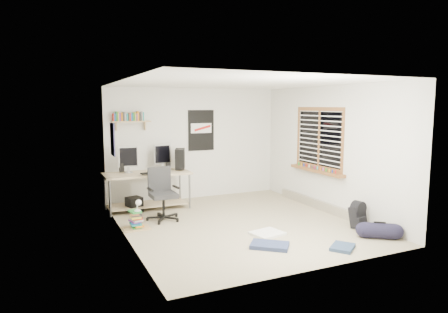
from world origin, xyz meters
name	(u,v)px	position (x,y,z in m)	size (l,w,h in m)	color
floor	(239,224)	(0.00, 0.00, -0.01)	(4.00, 4.50, 0.01)	gray
ceiling	(239,83)	(0.00, 0.00, 2.50)	(4.00, 4.50, 0.01)	white
back_wall	(195,144)	(0.00, 2.25, 1.25)	(4.00, 0.01, 2.50)	silver
left_wall	(124,161)	(-2.00, 0.00, 1.25)	(0.01, 4.50, 2.50)	silver
right_wall	(330,149)	(2.00, 0.00, 1.25)	(0.01, 4.50, 2.50)	silver
desk	(148,191)	(-1.25, 1.68, 0.36)	(1.72, 0.75, 0.78)	#D0B190
monitor_left	(128,161)	(-1.60, 1.82, 0.99)	(0.38, 0.09, 0.42)	#B8B9BE
monitor_right	(162,158)	(-0.83, 2.00, 0.99)	(0.37, 0.09, 0.41)	#A09FA3
pc_tower	(180,159)	(-0.52, 1.77, 0.99)	(0.19, 0.40, 0.42)	black
keyboard	(151,173)	(-1.24, 1.41, 0.79)	(0.40, 0.14, 0.02)	black
speaker_left	(122,167)	(-1.73, 1.84, 0.87)	(0.09, 0.09, 0.18)	black
speaker_right	(168,167)	(-0.85, 1.52, 0.87)	(0.09, 0.09, 0.17)	black
office_chair	(163,194)	(-1.17, 0.77, 0.49)	(0.64, 0.64, 0.98)	#262629
wall_shelf	(131,122)	(-1.45, 2.14, 1.78)	(0.80, 0.22, 0.24)	tan
poster_back_wall	(201,130)	(0.15, 2.23, 1.55)	(0.62, 0.03, 0.92)	black
poster_left_wall	(113,139)	(-1.99, 1.20, 1.50)	(0.02, 0.42, 0.60)	navy
window	(318,138)	(1.95, 0.30, 1.45)	(0.10, 1.50, 1.26)	brown
baseboard_heater	(317,204)	(1.96, 0.30, 0.09)	(0.08, 2.50, 0.18)	#B7B2A8
backpack	(358,217)	(1.75, -1.10, 0.20)	(0.27, 0.22, 0.36)	black
duffel_bag	(379,230)	(1.67, -1.67, 0.14)	(0.25, 0.25, 0.49)	black
tshirt	(267,233)	(0.14, -0.77, 0.02)	(0.49, 0.42, 0.04)	silver
jeans_a	(270,245)	(-0.13, -1.29, 0.03)	(0.56, 0.36, 0.06)	navy
jeans_b	(343,247)	(0.82, -1.80, 0.03)	(0.40, 0.30, 0.05)	navy
book_stack	(136,220)	(-1.75, 0.45, 0.15)	(0.45, 0.36, 0.30)	brown
desk_lamp	(137,207)	(-1.73, 0.43, 0.38)	(0.11, 0.19, 0.19)	silver
subwoofer	(134,205)	(-1.55, 1.59, 0.14)	(0.27, 0.27, 0.31)	black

